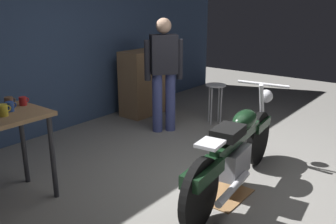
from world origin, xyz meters
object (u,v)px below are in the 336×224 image
Objects in this scene: person_standing at (164,70)px; shop_stool at (215,93)px; motorcycle at (236,149)px; mug_yellow_tall at (3,110)px; mug_blue_enamel at (10,106)px; mug_brown_stoneware at (9,102)px; mug_red_diner at (23,101)px; wooden_dresser at (144,83)px.

shop_stool is (0.77, -0.43, -0.43)m from person_standing.
motorcycle is 18.14× the size of mug_yellow_tall.
person_standing reaches higher than shop_stool.
motorcycle reaches higher than mug_blue_enamel.
mug_brown_stoneware reaches higher than mug_blue_enamel.
mug_blue_enamel reaches higher than shop_stool.
person_standing is at bearing 2.27° from mug_blue_enamel.
mug_blue_enamel reaches higher than mug_red_diner.
mug_yellow_tall reaches higher than mug_brown_stoneware.
shop_stool is at bearing -76.81° from wooden_dresser.
person_standing is 1.03m from wooden_dresser.
mug_yellow_tall is at bearing -161.37° from wooden_dresser.
wooden_dresser reaches higher than motorcycle.
person_standing is 2.23m from mug_red_diner.
person_standing reaches higher than mug_red_diner.
shop_stool is 5.64× the size of mug_brown_stoneware.
wooden_dresser is at bearing 103.19° from shop_stool.
motorcycle is 2.02m from person_standing.
mug_brown_stoneware is at bearing 121.30° from motorcycle.
motorcycle reaches higher than mug_red_diner.
mug_blue_enamel is (-2.43, -0.10, 0.02)m from person_standing.
person_standing is 14.71× the size of mug_brown_stoneware.
mug_red_diner is at bearing 31.22° from mug_yellow_tall.
wooden_dresser is at bearing 15.13° from mug_brown_stoneware.
person_standing reaches higher than mug_blue_enamel.
person_standing reaches higher than wooden_dresser.
person_standing is 15.34× the size of mug_blue_enamel.
motorcycle is 21.14× the size of mug_red_diner.
mug_brown_stoneware is (-2.82, -0.76, 0.40)m from wooden_dresser.
person_standing is at bearing 150.91° from shop_stool.
mug_red_diner is at bearing -32.75° from mug_brown_stoneware.
person_standing is 16.17× the size of mug_red_diner.
person_standing is 0.98m from shop_stool.
motorcycle is 3.41× the size of shop_stool.
wooden_dresser is 2.94m from mug_brown_stoneware.
mug_brown_stoneware is at bearing 62.86° from mug_blue_enamel.
motorcycle is at bearing -47.74° from mug_blue_enamel.
mug_red_diner is at bearing 38.32° from person_standing.
shop_stool is 1.29m from wooden_dresser.
wooden_dresser is at bearing 17.05° from mug_red_diner.
motorcycle is 2.30m from mug_brown_stoneware.
mug_yellow_tall is at bearing 129.49° from motorcycle.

